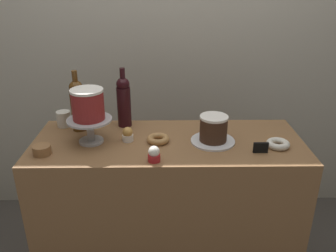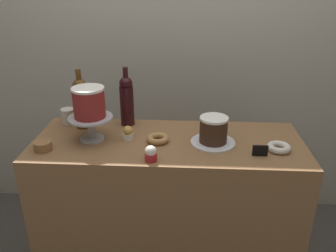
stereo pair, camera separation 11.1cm
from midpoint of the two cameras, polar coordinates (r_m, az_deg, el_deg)
name	(u,v)px [view 1 (the left image)]	position (r m, az deg, el deg)	size (l,w,h in m)	color
back_wall	(166,39)	(2.46, -1.60, 13.99)	(6.00, 0.05, 2.60)	#BCB7A8
display_counter	(168,216)	(2.01, -1.63, -14.51)	(1.36, 0.53, 0.94)	brown
cake_stand_pedestal	(90,126)	(1.76, -14.42, -0.07)	(0.22, 0.22, 0.13)	#B2B2B7
white_layer_cake	(88,104)	(1.72, -14.81, 3.44)	(0.16, 0.16, 0.15)	maroon
silver_serving_platter	(213,141)	(1.75, 5.54, -2.48)	(0.22, 0.22, 0.01)	white
chocolate_round_cake	(213,128)	(1.72, 5.63, -0.39)	(0.14, 0.14, 0.13)	#3D2619
wine_bottle_amber	(78,104)	(1.91, -16.20, 3.40)	(0.08, 0.08, 0.33)	#5B3814
wine_bottle_dark_red	(124,101)	(1.91, -8.92, 4.08)	(0.08, 0.08, 0.33)	black
cupcake_caramel	(128,135)	(1.76, -8.42, -1.42)	(0.06, 0.06, 0.07)	white
cupcake_vanilla	(154,154)	(1.56, -4.35, -4.66)	(0.06, 0.06, 0.07)	red
donut_sugar	(278,144)	(1.76, 15.85, -2.87)	(0.11, 0.11, 0.03)	silver
donut_maple	(158,139)	(1.74, -3.47, -2.17)	(0.11, 0.11, 0.03)	#B27F47
cookie_stack	(42,150)	(1.74, -21.69, -3.68)	(0.08, 0.08, 0.04)	olive
price_sign_chalkboard	(261,148)	(1.68, 13.12, -3.50)	(0.07, 0.01, 0.05)	black
coffee_cup_ceramic	(64,119)	(2.01, -18.23, 1.10)	(0.08, 0.08, 0.09)	silver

